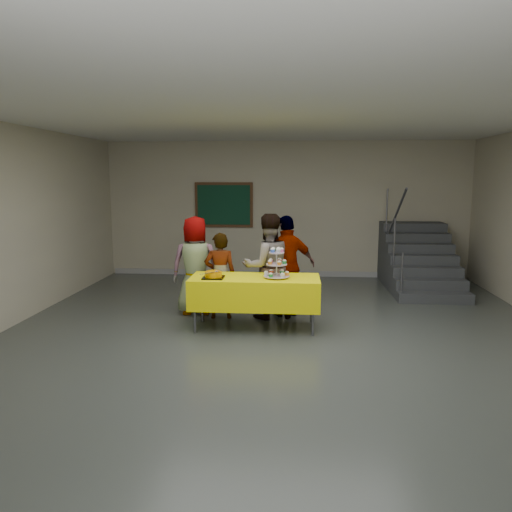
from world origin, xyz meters
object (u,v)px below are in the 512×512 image
(schoolchild_c, at_px, (268,266))
(schoolchild_d, at_px, (287,266))
(schoolchild_a, at_px, (196,265))
(schoolchild_b, at_px, (220,276))
(noticeboard, at_px, (224,205))
(staircase, at_px, (417,263))
(cupcake_stand, at_px, (277,265))
(bake_table, at_px, (255,291))
(bear_cake, at_px, (213,274))

(schoolchild_c, bearing_deg, schoolchild_d, -172.26)
(schoolchild_a, bearing_deg, schoolchild_b, 149.72)
(schoolchild_d, height_order, noticeboard, noticeboard)
(schoolchild_b, height_order, staircase, staircase)
(cupcake_stand, bearing_deg, schoolchild_a, 150.01)
(schoolchild_a, height_order, schoolchild_b, schoolchild_a)
(schoolchild_b, bearing_deg, bake_table, 132.50)
(cupcake_stand, bearing_deg, schoolchild_d, 79.70)
(cupcake_stand, distance_m, noticeboard, 4.29)
(schoolchild_c, height_order, schoolchild_d, schoolchild_c)
(noticeboard, bearing_deg, cupcake_stand, -71.59)
(schoolchild_c, distance_m, schoolchild_d, 0.34)
(bake_table, bearing_deg, schoolchild_b, 139.07)
(bear_cake, relative_size, schoolchild_c, 0.22)
(schoolchild_b, bearing_deg, schoolchild_d, -174.28)
(schoolchild_d, bearing_deg, staircase, -160.93)
(bake_table, bearing_deg, schoolchild_a, 144.30)
(bear_cake, height_order, schoolchild_a, schoolchild_a)
(bake_table, relative_size, bear_cake, 5.25)
(schoolchild_a, xyz_separation_m, schoolchild_b, (0.43, -0.22, -0.12))
(cupcake_stand, xyz_separation_m, bear_cake, (-0.91, -0.08, -0.12))
(bear_cake, height_order, noticeboard, noticeboard)
(bake_table, xyz_separation_m, cupcake_stand, (0.32, -0.04, 0.40))
(bake_table, distance_m, schoolchild_a, 1.28)
(schoolchild_d, relative_size, staircase, 0.67)
(schoolchild_c, height_order, noticeboard, noticeboard)
(bear_cake, height_order, schoolchild_d, schoolchild_d)
(bake_table, xyz_separation_m, bear_cake, (-0.59, -0.12, 0.27))
(cupcake_stand, bearing_deg, bake_table, 173.16)
(staircase, bearing_deg, schoolchild_d, -137.31)
(noticeboard, bearing_deg, bear_cake, -84.03)
(bake_table, xyz_separation_m, schoolchild_c, (0.15, 0.58, 0.27))
(cupcake_stand, distance_m, schoolchild_b, 1.10)
(cupcake_stand, xyz_separation_m, schoolchild_a, (-1.34, 0.77, -0.15))
(schoolchild_d, distance_m, staircase, 3.56)
(cupcake_stand, distance_m, bear_cake, 0.92)
(schoolchild_c, bearing_deg, staircase, -158.40)
(bear_cake, xyz_separation_m, staircase, (3.66, 3.27, -0.34))
(cupcake_stand, distance_m, schoolchild_c, 0.65)
(schoolchild_d, xyz_separation_m, staircase, (2.61, 2.41, -0.32))
(bear_cake, xyz_separation_m, noticeboard, (-0.43, 4.10, 0.77))
(cupcake_stand, xyz_separation_m, staircase, (2.75, 3.18, -0.47))
(noticeboard, bearing_deg, schoolchild_d, -65.47)
(schoolchild_c, relative_size, noticeboard, 1.27)
(schoolchild_d, bearing_deg, noticeboard, -89.09)
(schoolchild_b, height_order, schoolchild_c, schoolchild_c)
(cupcake_stand, relative_size, schoolchild_c, 0.27)
(schoolchild_a, bearing_deg, schoolchild_d, 177.20)
(bear_cake, bearing_deg, bake_table, 11.63)
(schoolchild_b, relative_size, schoolchild_d, 0.84)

